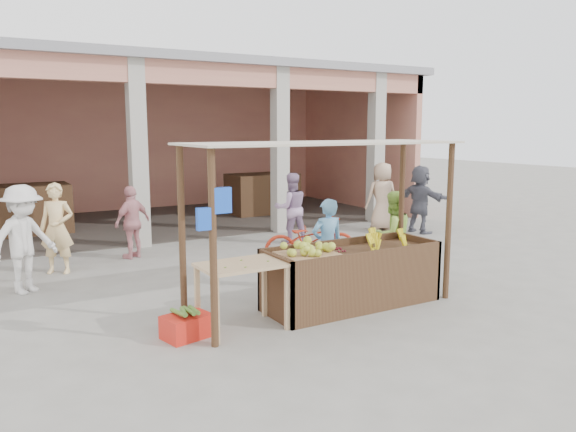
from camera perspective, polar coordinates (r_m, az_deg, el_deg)
ground at (r=8.12m, az=3.57°, el=-9.55°), size 60.00×60.00×0.00m
market_building at (r=15.92m, az=-14.61°, el=9.16°), size 14.40×6.40×4.20m
fruit_stall at (r=8.29m, az=6.49°, el=-6.33°), size 2.60×0.95×0.80m
stall_awning at (r=7.77m, az=3.38°, el=4.52°), size 4.09×1.35×2.39m
banana_heap at (r=8.63m, az=10.16°, el=-2.37°), size 1.10×0.60×0.20m
melon_tray at (r=7.77m, az=2.02°, el=-3.55°), size 0.77×0.67×0.20m
berry_heap at (r=8.01m, az=4.55°, el=-3.39°), size 0.42×0.35×0.13m
side_table at (r=7.21m, az=-4.71°, el=-5.91°), size 1.09×0.73×0.87m
papaya_pile at (r=7.15m, az=-4.73°, el=-3.96°), size 0.77×0.44×0.22m
red_crate at (r=7.19m, az=-10.26°, el=-10.97°), size 0.63×0.52×0.29m
plantain_bundle at (r=7.13m, az=-10.30°, el=-9.53°), size 0.45×0.32×0.09m
produce_sacks at (r=13.87m, az=2.03°, el=-0.46°), size 0.79×0.74×0.60m
vendor_blue at (r=8.88m, az=4.00°, el=-2.66°), size 0.64×0.50×1.58m
vendor_green at (r=9.73m, az=10.57°, el=-1.70°), size 0.80×0.50×1.60m
motorcycle at (r=10.62m, az=2.27°, el=-2.39°), size 1.20×1.96×0.97m
shopper_a at (r=9.65m, az=-25.30°, el=-1.77°), size 1.32×1.11×1.85m
shopper_b at (r=11.51m, az=-15.54°, el=-0.36°), size 1.03×0.85×1.55m
shopper_c at (r=14.29m, az=9.54°, el=2.33°), size 1.02×0.77×1.90m
shopper_d at (r=14.14m, az=13.27°, el=1.85°), size 0.83×1.68×1.76m
shopper_e at (r=10.74m, az=-22.43°, el=-1.00°), size 0.78×0.72×1.69m
shopper_f at (r=12.56m, az=0.31°, el=1.14°), size 0.93×0.66×1.72m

